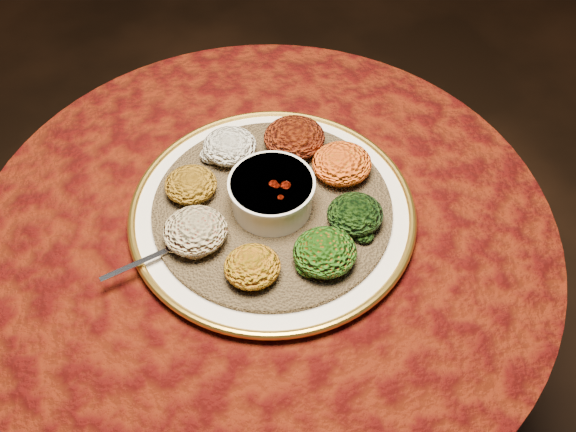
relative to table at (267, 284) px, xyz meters
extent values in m
plane|color=black|center=(0.00, 0.00, -0.55)|extent=(4.00, 4.00, 0.00)
cylinder|color=black|center=(0.00, 0.00, -0.53)|extent=(0.44, 0.44, 0.04)
cylinder|color=black|center=(0.00, 0.00, -0.21)|extent=(0.12, 0.12, 0.68)
cylinder|color=black|center=(0.00, 0.00, 0.15)|extent=(0.80, 0.80, 0.04)
cylinder|color=#430F05|center=(0.00, 0.00, 0.00)|extent=(0.93, 0.93, 0.34)
cylinder|color=#430F05|center=(0.00, 0.00, 0.17)|extent=(0.96, 0.96, 0.01)
cylinder|color=white|center=(0.02, 0.02, 0.19)|extent=(0.58, 0.58, 0.02)
torus|color=gold|center=(0.02, 0.02, 0.20)|extent=(0.47, 0.47, 0.01)
cylinder|color=olive|center=(0.02, 0.02, 0.20)|extent=(0.48, 0.48, 0.01)
cylinder|color=silver|center=(0.02, 0.02, 0.24)|extent=(0.13, 0.13, 0.06)
cylinder|color=silver|center=(0.02, 0.02, 0.26)|extent=(0.14, 0.14, 0.01)
cylinder|color=#5F0E04|center=(0.02, 0.02, 0.25)|extent=(0.11, 0.11, 0.01)
ellipsoid|color=silver|center=(-0.14, -0.04, 0.21)|extent=(0.04, 0.03, 0.01)
cube|color=silver|center=(-0.20, -0.06, 0.21)|extent=(0.11, 0.05, 0.00)
ellipsoid|color=silver|center=(-0.03, 0.14, 0.23)|extent=(0.09, 0.09, 0.04)
ellipsoid|color=black|center=(0.08, 0.14, 0.23)|extent=(0.11, 0.10, 0.05)
ellipsoid|color=#B37A0E|center=(0.14, 0.06, 0.23)|extent=(0.10, 0.09, 0.05)
ellipsoid|color=black|center=(0.14, -0.04, 0.23)|extent=(0.09, 0.08, 0.04)
ellipsoid|color=#AD370B|center=(0.08, -0.11, 0.23)|extent=(0.10, 0.09, 0.05)
ellipsoid|color=#B96810|center=(-0.03, -0.11, 0.23)|extent=(0.08, 0.08, 0.04)
ellipsoid|color=maroon|center=(-0.11, -0.03, 0.23)|extent=(0.10, 0.09, 0.05)
ellipsoid|color=#976412|center=(-0.11, 0.07, 0.23)|extent=(0.09, 0.08, 0.04)
camera|label=1|loc=(-0.08, -0.63, 1.01)|focal=40.00mm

